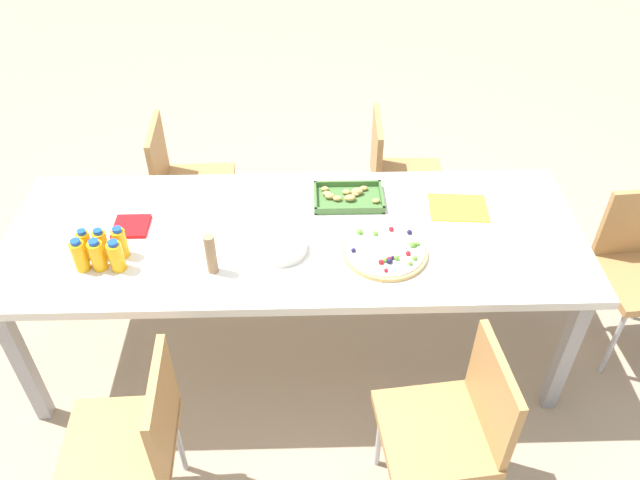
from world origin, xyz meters
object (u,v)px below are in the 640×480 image
at_px(party_table, 295,243).
at_px(chair_far_right, 396,173).
at_px(chair_far_left, 184,180).
at_px(plate_stack, 281,247).
at_px(chair_near_left, 136,437).
at_px(juice_bottle_5, 120,243).
at_px(juice_bottle_2, 116,256).
at_px(fruit_pizza, 386,251).
at_px(juice_bottle_3, 85,244).
at_px(juice_bottle_4, 101,244).
at_px(juice_bottle_0, 80,255).
at_px(cardboard_tube, 211,254).
at_px(napkin_stack, 131,226).
at_px(paper_folder, 458,208).
at_px(chair_near_right, 455,423).
at_px(juice_bottle_1, 97,255).
at_px(snack_tray, 348,197).

bearing_deg(party_table, chair_far_right, 55.71).
relative_size(chair_far_left, plate_stack, 3.86).
xyz_separation_m(chair_far_left, plate_stack, (0.56, -0.89, 0.27)).
bearing_deg(chair_near_left, juice_bottle_5, 9.18).
height_order(juice_bottle_2, fruit_pizza, juice_bottle_2).
relative_size(juice_bottle_3, juice_bottle_4, 0.97).
bearing_deg(party_table, juice_bottle_5, -169.87).
xyz_separation_m(juice_bottle_0, cardboard_tube, (0.52, -0.03, 0.02)).
distance_m(chair_far_left, napkin_stack, 0.78).
distance_m(chair_far_right, juice_bottle_2, 1.65).
xyz_separation_m(chair_far_left, napkin_stack, (-0.09, -0.72, 0.26)).
bearing_deg(paper_folder, cardboard_tube, -160.22).
xyz_separation_m(juice_bottle_3, cardboard_tube, (0.52, -0.10, 0.03)).
bearing_deg(juice_bottle_5, chair_near_right, -27.15).
bearing_deg(cardboard_tube, juice_bottle_3, 169.00).
distance_m(juice_bottle_2, juice_bottle_5, 0.08).
height_order(chair_far_right, fruit_pizza, chair_far_right).
bearing_deg(napkin_stack, juice_bottle_1, -105.70).
xyz_separation_m(plate_stack, paper_folder, (0.79, 0.27, -0.01)).
xyz_separation_m(juice_bottle_5, plate_stack, (0.65, 0.01, -0.05)).
bearing_deg(chair_near_right, chair_far_right, -5.27).
xyz_separation_m(fruit_pizza, cardboard_tube, (-0.70, -0.09, 0.08)).
relative_size(fruit_pizza, paper_folder, 1.35).
bearing_deg(chair_near_left, snack_tray, -39.89).
xyz_separation_m(juice_bottle_2, fruit_pizza, (1.08, 0.06, -0.05)).
xyz_separation_m(juice_bottle_4, snack_tray, (1.02, 0.36, -0.05)).
bearing_deg(chair_near_right, juice_bottle_2, 59.51).
relative_size(juice_bottle_1, plate_stack, 0.67).
relative_size(chair_far_right, juice_bottle_5, 5.79).
bearing_deg(party_table, juice_bottle_1, -165.58).
bearing_deg(plate_stack, chair_near_right, -46.57).
height_order(chair_near_right, paper_folder, chair_near_right).
xyz_separation_m(chair_near_right, juice_bottle_3, (-1.43, 0.66, 0.32)).
height_order(juice_bottle_3, juice_bottle_4, juice_bottle_4).
bearing_deg(chair_far_left, chair_near_right, 35.32).
bearing_deg(juice_bottle_4, fruit_pizza, -0.67).
distance_m(chair_near_right, juice_bottle_4, 1.54).
bearing_deg(juice_bottle_2, chair_far_left, 85.09).
xyz_separation_m(chair_near_right, juice_bottle_1, (-1.36, 0.58, 0.32)).
bearing_deg(napkin_stack, juice_bottle_0, -118.73).
bearing_deg(party_table, juice_bottle_4, -170.50).
bearing_deg(juice_bottle_2, plate_stack, 7.98).
bearing_deg(snack_tray, juice_bottle_3, -161.83).
height_order(chair_far_right, cardboard_tube, cardboard_tube).
distance_m(chair_far_right, juice_bottle_0, 1.76).
distance_m(juice_bottle_1, fruit_pizza, 1.16).
distance_m(party_table, juice_bottle_3, 0.87).
bearing_deg(juice_bottle_3, napkin_stack, 52.50).
xyz_separation_m(juice_bottle_1, juice_bottle_4, (-0.00, 0.07, -0.00)).
height_order(fruit_pizza, cardboard_tube, cardboard_tube).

